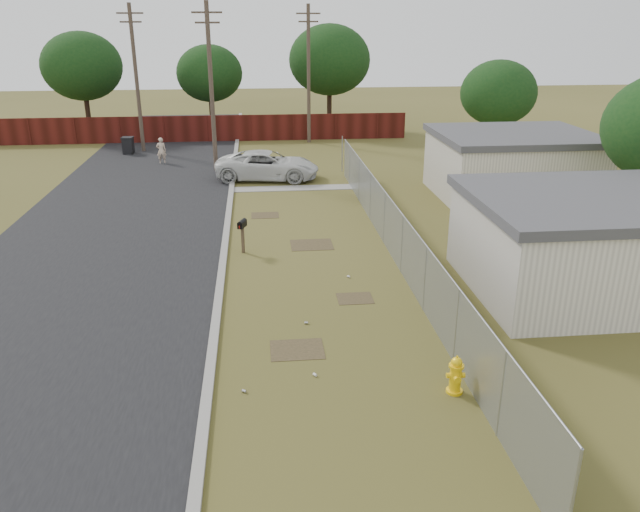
{
  "coord_description": "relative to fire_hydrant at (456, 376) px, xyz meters",
  "views": [
    {
      "loc": [
        -1.66,
        -19.35,
        8.14
      ],
      "look_at": [
        0.2,
        -1.08,
        1.1
      ],
      "focal_mm": 35.0,
      "sensor_mm": 36.0,
      "label": 1
    }
  ],
  "objects": [
    {
      "name": "pedestrian",
      "position": [
        -10.0,
        25.53,
        0.32
      ],
      "size": [
        0.61,
        0.45,
        1.54
      ],
      "primitive_type": "imported",
      "rotation": [
        0.0,
        0.0,
        3.29
      ],
      "color": "beige",
      "rests_on": "ground"
    },
    {
      "name": "chainlink_fence",
      "position": [
        0.42,
        8.38,
        0.35
      ],
      "size": [
        0.1,
        27.06,
        2.02
      ],
      "color": "#919399",
      "rests_on": "ground"
    },
    {
      "name": "horizon_trees",
      "position": [
        -1.86,
        30.91,
        4.18
      ],
      "size": [
        33.32,
        31.94,
        7.78
      ],
      "color": "black",
      "rests_on": "ground"
    },
    {
      "name": "privacy_fence",
      "position": [
        -8.7,
        32.35,
        0.45
      ],
      "size": [
        30.0,
        0.12,
        1.8
      ],
      "primitive_type": "cube",
      "color": "#4C1410",
      "rests_on": "ground"
    },
    {
      "name": "fire_hydrant",
      "position": [
        0.0,
        0.0,
        0.0
      ],
      "size": [
        0.44,
        0.43,
        0.96
      ],
      "color": "yellow",
      "rests_on": "ground"
    },
    {
      "name": "ground",
      "position": [
        -2.7,
        7.35,
        -0.45
      ],
      "size": [
        120.0,
        120.0,
        0.0
      ],
      "primitive_type": "plane",
      "color": "brown",
      "rests_on": "ground"
    },
    {
      "name": "street",
      "position": [
        -9.46,
        15.4,
        -0.43
      ],
      "size": [
        15.1,
        60.0,
        0.12
      ],
      "color": "black",
      "rests_on": "ground"
    },
    {
      "name": "scattered_litter",
      "position": [
        -3.15,
        3.08,
        -0.41
      ],
      "size": [
        3.52,
        6.66,
        0.07
      ],
      "color": "silver",
      "rests_on": "ground"
    },
    {
      "name": "utility_poles",
      "position": [
        -6.37,
        28.02,
        4.25
      ],
      "size": [
        12.6,
        8.24,
        9.0
      ],
      "color": "brown",
      "rests_on": "ground"
    },
    {
      "name": "trash_bin",
      "position": [
        -12.51,
        28.59,
        0.1
      ],
      "size": [
        0.73,
        0.81,
        1.07
      ],
      "color": "black",
      "rests_on": "ground"
    },
    {
      "name": "pickup_truck",
      "position": [
        -3.82,
        20.95,
        0.31
      ],
      "size": [
        5.76,
        3.3,
        1.51
      ],
      "primitive_type": "imported",
      "rotation": [
        0.0,
        0.0,
        1.42
      ],
      "color": "silver",
      "rests_on": "ground"
    },
    {
      "name": "houses",
      "position": [
        7.0,
        10.49,
        1.11
      ],
      "size": [
        9.3,
        17.24,
        3.1
      ],
      "color": "silver",
      "rests_on": "ground"
    },
    {
      "name": "mailbox",
      "position": [
        -4.99,
        9.78,
        0.56
      ],
      "size": [
        0.36,
        0.55,
        1.27
      ],
      "color": "brown",
      "rests_on": "ground"
    }
  ]
}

